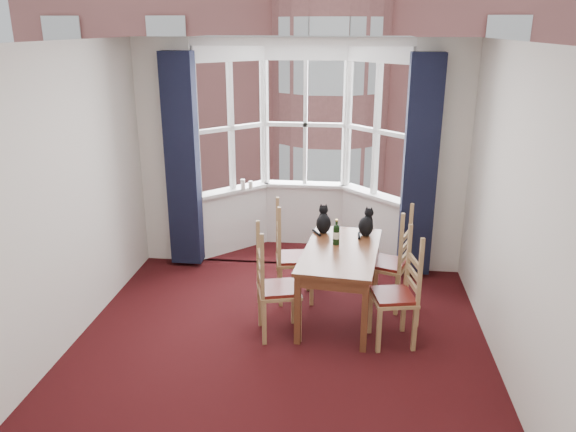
% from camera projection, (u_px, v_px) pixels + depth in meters
% --- Properties ---
extents(floor, '(4.50, 4.50, 0.00)m').
position_uv_depth(floor, '(276.00, 360.00, 5.16)').
color(floor, black).
rests_on(floor, ground).
extents(ceiling, '(4.50, 4.50, 0.00)m').
position_uv_depth(ceiling, '(274.00, 42.00, 4.26)').
color(ceiling, white).
rests_on(ceiling, floor).
extents(wall_left, '(0.00, 4.50, 4.50)m').
position_uv_depth(wall_left, '(50.00, 208.00, 4.92)').
color(wall_left, silver).
rests_on(wall_left, floor).
extents(wall_right, '(0.00, 4.50, 4.50)m').
position_uv_depth(wall_right, '(522.00, 226.00, 4.50)').
color(wall_right, silver).
rests_on(wall_right, floor).
extents(wall_near, '(4.00, 0.00, 4.00)m').
position_uv_depth(wall_near, '(210.00, 373.00, 2.59)').
color(wall_near, silver).
rests_on(wall_near, floor).
extents(wall_back_pier_left, '(0.70, 0.12, 2.80)m').
position_uv_depth(wall_back_pier_left, '(169.00, 154.00, 7.00)').
color(wall_back_pier_left, silver).
rests_on(wall_back_pier_left, floor).
extents(wall_back_pier_right, '(0.70, 0.12, 2.80)m').
position_uv_depth(wall_back_pier_right, '(438.00, 161.00, 6.65)').
color(wall_back_pier_right, silver).
rests_on(wall_back_pier_right, floor).
extents(bay_window, '(2.76, 0.94, 2.80)m').
position_uv_depth(bay_window, '(304.00, 149.00, 7.30)').
color(bay_window, white).
rests_on(bay_window, floor).
extents(curtain_left, '(0.38, 0.22, 2.60)m').
position_uv_depth(curtain_left, '(183.00, 162.00, 6.83)').
color(curtain_left, black).
rests_on(curtain_left, floor).
extents(curtain_right, '(0.38, 0.22, 2.60)m').
position_uv_depth(curtain_right, '(420.00, 168.00, 6.52)').
color(curtain_right, black).
rests_on(curtain_right, floor).
extents(dining_table, '(0.88, 1.44, 0.75)m').
position_uv_depth(dining_table, '(341.00, 258.00, 5.76)').
color(dining_table, brown).
rests_on(dining_table, floor).
extents(chair_left_near, '(0.50, 0.51, 0.92)m').
position_uv_depth(chair_left_near, '(270.00, 291.00, 5.46)').
color(chair_left_near, '#9E7B4C').
rests_on(chair_left_near, floor).
extents(chair_left_far, '(0.47, 0.49, 0.92)m').
position_uv_depth(chair_left_far, '(287.00, 259.00, 6.19)').
color(chair_left_far, '#9E7B4C').
rests_on(chair_left_far, floor).
extents(chair_right_near, '(0.48, 0.49, 0.92)m').
position_uv_depth(chair_right_near, '(403.00, 297.00, 5.34)').
color(chair_right_near, '#9E7B4C').
rests_on(chair_right_near, floor).
extents(chair_right_far, '(0.52, 0.53, 0.92)m').
position_uv_depth(chair_right_far, '(396.00, 266.00, 6.02)').
color(chair_right_far, '#9E7B4C').
rests_on(chair_right_far, floor).
extents(cat_left, '(0.18, 0.25, 0.32)m').
position_uv_depth(cat_left, '(324.00, 222.00, 6.17)').
color(cat_left, black).
rests_on(cat_left, dining_table).
extents(cat_right, '(0.24, 0.26, 0.31)m').
position_uv_depth(cat_right, '(366.00, 225.00, 6.09)').
color(cat_right, black).
rests_on(cat_right, dining_table).
extents(wine_bottle, '(0.07, 0.07, 0.27)m').
position_uv_depth(wine_bottle, '(336.00, 234.00, 5.83)').
color(wine_bottle, black).
rests_on(wine_bottle, dining_table).
extents(candle_tall, '(0.06, 0.06, 0.14)m').
position_uv_depth(candle_tall, '(243.00, 184.00, 7.39)').
color(candle_tall, white).
rests_on(candle_tall, bay_window).
extents(candle_short, '(0.06, 0.06, 0.11)m').
position_uv_depth(candle_short, '(251.00, 185.00, 7.41)').
color(candle_short, white).
rests_on(candle_short, bay_window).
extents(street, '(80.00, 80.00, 0.00)m').
position_uv_depth(street, '(341.00, 166.00, 37.43)').
color(street, '#333335').
rests_on(street, ground).
extents(tenement_building, '(18.40, 7.80, 15.20)m').
position_uv_depth(tenement_building, '(334.00, 69.00, 17.83)').
color(tenement_building, '#AC5F58').
rests_on(tenement_building, street).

